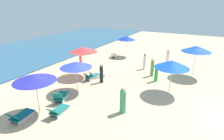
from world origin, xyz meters
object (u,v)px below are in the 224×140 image
Objects in this scene: lounge_chair_0_0 at (58,110)px; umbrella_5 at (127,38)px; lounge_chair_1_0 at (61,96)px; beachgoer_5 at (81,60)px; lounge_chair_0_1 at (20,116)px; beachgoer_0 at (156,73)px; lounge_chair_3_1 at (92,76)px; beachgoer_3 at (101,74)px; lounge_chair_3_0 at (96,75)px; beachgoer_1 at (145,62)px; umbrella_2 at (196,49)px; beachgoer_6 at (168,58)px; umbrella_1 at (76,64)px; umbrella_3 at (84,49)px; lounge_chair_5_0 at (114,55)px; umbrella_4 at (172,64)px; umbrella_0 at (35,78)px; beachgoer_2 at (152,67)px; beachgoer_4 at (123,101)px.

umbrella_5 is at bearing -87.83° from lounge_chair_0_0.
lounge_chair_1_0 is 0.95× the size of beachgoer_5.
lounge_chair_0_1 is 9.23m from beachgoer_5.
beachgoer_0 is at bearing -137.54° from umbrella_5.
lounge_chair_3_1 is 1.19m from beachgoer_3.
lounge_chair_3_0 is 0.64× the size of umbrella_5.
beachgoer_1 is at bearing 71.05° from beachgoer_0.
umbrella_2 is at bearing -151.92° from lounge_chair_1_0.
beachgoer_3 is 7.86m from beachgoer_6.
lounge_chair_3_1 is 1.00× the size of beachgoer_3.
umbrella_1 reaches higher than beachgoer_0.
lounge_chair_3_0 is at bearing 101.04° from beachgoer_5.
lounge_chair_5_0 is at bearing 3.72° from umbrella_3.
beachgoer_0 is at bearing -144.91° from beachgoer_6.
umbrella_4 is at bearing -89.00° from umbrella_3.
lounge_chair_3_0 is at bearing -85.49° from umbrella_3.
beachgoer_0 is (7.93, -4.73, -1.50)m from umbrella_0.
beachgoer_2 is at bearing -131.76° from lounge_chair_3_1.
beachgoer_1 is at bearing 163.31° from beachgoer_4.
umbrella_5 is (13.71, 0.56, 0.00)m from umbrella_0.
beachgoer_2 reaches higher than lounge_chair_3_0.
umbrella_5 reaches higher than beachgoer_1.
lounge_chair_0_0 is 0.89× the size of lounge_chair_3_0.
umbrella_4 reaches higher than beachgoer_6.
beachgoer_0 is 0.94× the size of beachgoer_4.
beachgoer_5 is at bearing 20.50° from umbrella_0.
umbrella_2 reaches higher than lounge_chair_3_0.
lounge_chair_0_1 is (-0.99, 0.36, -1.97)m from umbrella_0.
lounge_chair_0_0 is 0.89× the size of beachgoer_3.
lounge_chair_3_1 is (-0.50, 0.14, 0.03)m from lounge_chair_3_0.
umbrella_4 is at bearing 9.53° from beachgoer_2.
beachgoer_2 is 0.95× the size of beachgoer_6.
umbrella_1 is 1.45× the size of beachgoer_1.
lounge_chair_3_1 is 5.61m from beachgoer_4.
beachgoer_0 is 0.88× the size of beachgoer_6.
beachgoer_4 is (-6.54, -0.20, -0.05)m from beachgoer_2.
umbrella_3 is at bearing 33.61° from beachgoer_3.
lounge_chair_0_1 is at bearing 159.86° from umbrella_0.
beachgoer_4 is at bearing -106.04° from beachgoer_1.
beachgoer_6 reaches higher than beachgoer_0.
umbrella_2 is 10.72m from beachgoer_5.
beachgoer_3 is (5.58, -0.88, -1.47)m from umbrella_0.
umbrella_0 is at bearing 129.88° from beachgoer_3.
lounge_chair_3_0 is at bearing 120.73° from umbrella_2.
umbrella_3 is at bearing -91.12° from beachgoer_2.
beachgoer_2 reaches higher than beachgoer_3.
lounge_chair_3_1 is 3.51m from beachgoer_5.
beachgoer_3 is (-6.94, -2.51, 0.51)m from lounge_chair_5_0.
lounge_chair_1_0 is 7.77m from beachgoer_0.
lounge_chair_0_0 is 13.53m from umbrella_5.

